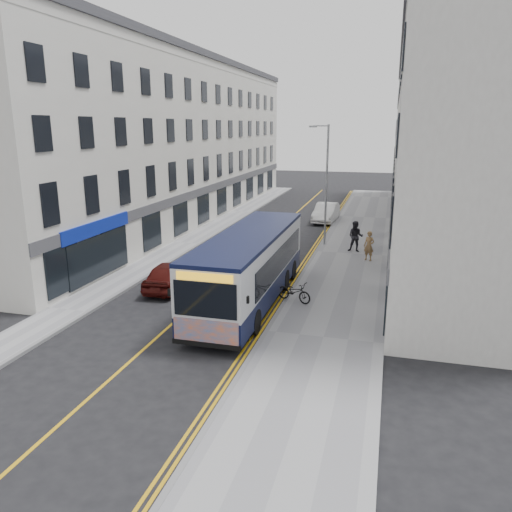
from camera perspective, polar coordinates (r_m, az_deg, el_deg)
The scene contains 17 objects.
ground at distance 22.15m, azimuth -8.17°, elevation -6.45°, with size 140.00×140.00×0.00m, color black.
pavement_east at distance 31.97m, azimuth 10.89°, elevation 0.19°, with size 4.50×64.00×0.12m, color gray.
pavement_west at distance 34.58m, azimuth -8.01°, elevation 1.42°, with size 2.00×64.00×0.12m, color gray.
kerb_east at distance 32.19m, azimuth 6.90°, elevation 0.47°, with size 0.18×64.00×0.13m, color slate.
kerb_west at distance 34.21m, azimuth -6.47°, elevation 1.33°, with size 0.18×64.00×0.13m, color slate.
road_centre_line at distance 32.99m, azimuth 0.01°, elevation 0.81°, with size 0.12×64.00×0.01m, color gold.
road_dbl_yellow_inner at distance 32.27m, azimuth 6.11°, elevation 0.41°, with size 0.10×64.00×0.01m, color gold.
road_dbl_yellow_outer at distance 32.24m, azimuth 6.46°, elevation 0.39°, with size 0.10×64.00×0.01m, color gold.
terrace_east at distance 40.05m, azimuth 20.08°, elevation 11.81°, with size 6.00×46.00×13.00m, color silver.
terrace_west at distance 43.54m, azimuth -8.57°, elevation 12.69°, with size 6.00×46.00×13.00m, color beige.
streetlamp at distance 33.36m, azimuth 7.93°, elevation 8.48°, with size 1.32×0.18×8.00m.
city_bus at distance 22.59m, azimuth -0.72°, elevation -1.05°, with size 2.65×11.34×3.29m.
bicycle at distance 22.88m, azimuth 4.38°, elevation -4.08°, with size 0.62×1.78×0.93m, color black.
pedestrian_near at distance 30.34m, azimuth 12.79°, elevation 1.14°, with size 0.64×0.42×1.76m, color olive.
pedestrian_far at distance 32.22m, azimuth 11.32°, elevation 2.19°, with size 0.96×0.75×1.97m, color black.
car_white at distance 42.64m, azimuth 8.01°, elevation 4.94°, with size 1.66×4.75×1.57m, color silver.
car_maroon at distance 25.24m, azimuth -9.79°, elevation -2.15°, with size 1.67×4.15×1.42m, color #440E0B.
Camera 1 is at (8.36, -18.90, 7.96)m, focal length 35.00 mm.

